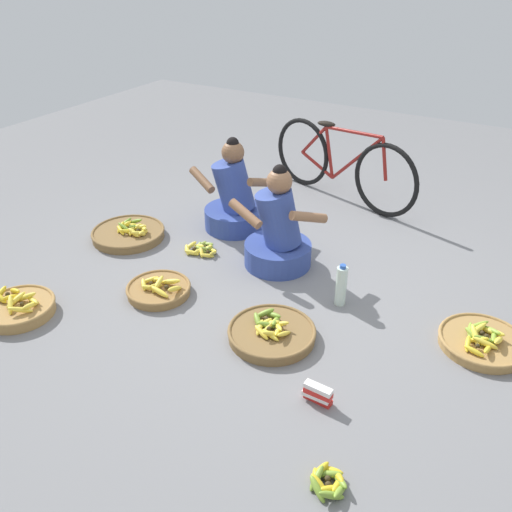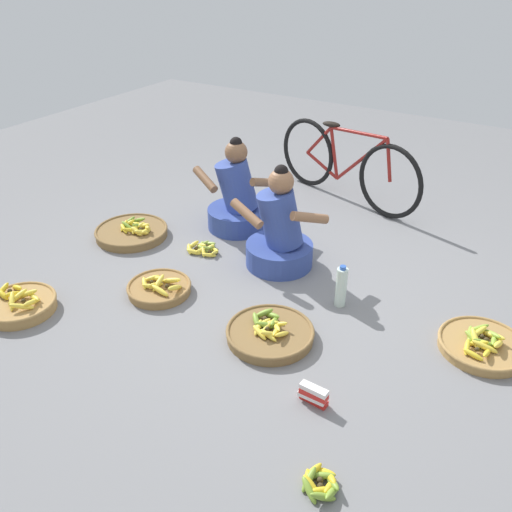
% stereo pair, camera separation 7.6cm
% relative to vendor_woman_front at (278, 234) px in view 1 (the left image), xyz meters
% --- Properties ---
extents(ground_plane, '(10.00, 10.00, 0.00)m').
position_rel_vendor_woman_front_xyz_m(ground_plane, '(0.09, -0.30, -0.26)').
color(ground_plane, slate).
extents(vendor_woman_front, '(0.69, 0.54, 0.82)m').
position_rel_vendor_woman_front_xyz_m(vendor_woman_front, '(0.00, 0.00, 0.00)').
color(vendor_woman_front, '#334793').
rests_on(vendor_woman_front, ground).
extents(vendor_woman_behind, '(0.69, 0.54, 0.82)m').
position_rel_vendor_woman_front_xyz_m(vendor_woman_behind, '(-0.63, 0.37, -0.00)').
color(vendor_woman_behind, '#334793').
rests_on(vendor_woman_behind, ground).
extents(bicycle_leaning, '(1.64, 0.56, 0.73)m').
position_rel_vendor_woman_front_xyz_m(bicycle_leaning, '(-0.07, 1.41, 0.09)').
color(bicycle_leaning, black).
rests_on(bicycle_leaning, ground).
extents(banana_basket_back_right, '(0.46, 0.46, 0.14)m').
position_rel_vendor_woman_front_xyz_m(banana_basket_back_right, '(-0.54, -0.80, -0.22)').
color(banana_basket_back_right, olive).
rests_on(banana_basket_back_right, ground).
extents(banana_basket_mid_right, '(0.54, 0.54, 0.14)m').
position_rel_vendor_woman_front_xyz_m(banana_basket_mid_right, '(1.58, -0.24, -0.22)').
color(banana_basket_mid_right, '#A87F47').
rests_on(banana_basket_mid_right, ground).
extents(banana_basket_mid_left, '(0.49, 0.49, 0.16)m').
position_rel_vendor_woman_front_xyz_m(banana_basket_mid_left, '(-1.21, -1.46, -0.21)').
color(banana_basket_mid_left, '#A87F47').
rests_on(banana_basket_mid_left, ground).
extents(banana_basket_back_center, '(0.57, 0.57, 0.14)m').
position_rel_vendor_woman_front_xyz_m(banana_basket_back_center, '(0.40, -0.83, -0.22)').
color(banana_basket_back_center, brown).
rests_on(banana_basket_back_center, ground).
extents(banana_basket_near_bicycle, '(0.62, 0.62, 0.15)m').
position_rel_vendor_woman_front_xyz_m(banana_basket_near_bicycle, '(-1.30, -0.25, -0.22)').
color(banana_basket_near_bicycle, brown).
rests_on(banana_basket_near_bicycle, ground).
extents(loose_bananas_near_vendor, '(0.30, 0.26, 0.08)m').
position_rel_vendor_woman_front_xyz_m(loose_bananas_near_vendor, '(-0.63, -0.14, -0.24)').
color(loose_bananas_near_vendor, yellow).
rests_on(loose_bananas_near_vendor, ground).
extents(loose_bananas_front_right, '(0.21, 0.22, 0.08)m').
position_rel_vendor_woman_front_xyz_m(loose_bananas_front_right, '(1.15, -1.65, -0.24)').
color(loose_bananas_front_right, gold).
rests_on(loose_bananas_front_right, ground).
extents(water_bottle, '(0.08, 0.08, 0.32)m').
position_rel_vendor_woman_front_xyz_m(water_bottle, '(0.63, -0.26, -0.12)').
color(water_bottle, silver).
rests_on(water_bottle, ground).
extents(packet_carton_stack, '(0.17, 0.08, 0.12)m').
position_rel_vendor_woman_front_xyz_m(packet_carton_stack, '(0.88, -1.19, -0.20)').
color(packet_carton_stack, red).
rests_on(packet_carton_stack, ground).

